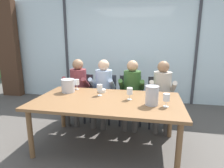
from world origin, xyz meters
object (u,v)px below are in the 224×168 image
object	(u,v)px
wine_glass_center_pour	(130,92)
chair_near_curtain	(82,93)
wine_glass_by_left_taster	(77,83)
tasting_bowl	(102,91)
chair_right_of_center	(159,97)
person_olive_shirt	(132,89)
wine_glass_near_bucket	(100,88)
wine_glass_by_right_taster	(166,98)
person_beige_jumper	(162,90)
chair_center	(130,95)
ice_bucket_primary	(152,95)
dining_table	(107,104)
chair_left_of_center	(105,94)
person_maroon_top	(77,86)
person_pale_blue_shirt	(103,87)
ice_bucket_secondary	(68,85)

from	to	relation	value
wine_glass_center_pour	chair_near_curtain	bearing A→B (deg)	139.44
wine_glass_by_left_taster	tasting_bowl	bearing A→B (deg)	-12.43
chair_right_of_center	person_olive_shirt	bearing A→B (deg)	-170.70
wine_glass_near_bucket	wine_glass_by_right_taster	distance (m)	1.02
person_beige_jumper	wine_glass_by_left_taster	distance (m)	1.52
chair_center	ice_bucket_primary	bearing A→B (deg)	-77.08
chair_right_of_center	person_beige_jumper	bearing A→B (deg)	-80.34
dining_table	person_olive_shirt	bearing A→B (deg)	72.59
dining_table	wine_glass_by_right_taster	xyz separation A→B (m)	(0.81, -0.14, 0.18)
dining_table	tasting_bowl	world-z (taller)	tasting_bowl
chair_left_of_center	wine_glass_by_left_taster	bearing A→B (deg)	-116.89
chair_left_of_center	chair_center	world-z (taller)	same
chair_left_of_center	person_maroon_top	bearing A→B (deg)	-156.93
person_beige_jumper	wine_glass_by_right_taster	xyz separation A→B (m)	(-0.01, -1.00, 0.16)
ice_bucket_primary	person_maroon_top	bearing A→B (deg)	145.91
person_pale_blue_shirt	person_beige_jumper	world-z (taller)	same
person_olive_shirt	wine_glass_by_right_taster	world-z (taller)	person_olive_shirt
person_maroon_top	chair_center	bearing A→B (deg)	8.47
wine_glass_by_left_taster	person_beige_jumper	bearing A→B (deg)	15.00
chair_right_of_center	wine_glass_by_right_taster	distance (m)	1.18
chair_center	tasting_bowl	bearing A→B (deg)	-128.20
tasting_bowl	ice_bucket_primary	bearing A→B (deg)	-30.43
chair_center	wine_glass_center_pour	size ratio (longest dim) A/B	5.14
chair_left_of_center	person_maroon_top	distance (m)	0.56
wine_glass_near_bucket	ice_bucket_primary	bearing A→B (deg)	-20.00
person_pale_blue_shirt	ice_bucket_primary	bearing A→B (deg)	-44.83
chair_left_of_center	tasting_bowl	world-z (taller)	chair_left_of_center
wine_glass_center_pour	ice_bucket_primary	bearing A→B (deg)	-29.17
person_beige_jumper	wine_glass_by_right_taster	size ratio (longest dim) A/B	6.98
chair_center	person_maroon_top	bearing A→B (deg)	-178.12
chair_left_of_center	wine_glass_by_left_taster	distance (m)	0.73
person_pale_blue_shirt	chair_center	bearing A→B (deg)	18.74
chair_center	wine_glass_center_pour	bearing A→B (deg)	-91.42
person_maroon_top	tasting_bowl	xyz separation A→B (m)	(0.63, -0.50, 0.07)
person_maroon_top	wine_glass_by_left_taster	xyz separation A→B (m)	(0.15, -0.39, 0.16)
chair_left_of_center	ice_bucket_secondary	bearing A→B (deg)	-113.87
ice_bucket_secondary	wine_glass_by_right_taster	size ratio (longest dim) A/B	1.28
chair_left_of_center	wine_glass_by_right_taster	size ratio (longest dim) A/B	5.14
tasting_bowl	person_maroon_top	bearing A→B (deg)	141.69
person_pale_blue_shirt	wine_glass_by_right_taster	bearing A→B (deg)	-40.63
chair_center	wine_glass_near_bucket	size ratio (longest dim) A/B	5.14
chair_right_of_center	wine_glass_by_left_taster	size ratio (longest dim) A/B	5.14
wine_glass_by_right_taster	person_maroon_top	bearing A→B (deg)	148.12
dining_table	wine_glass_near_bucket	bearing A→B (deg)	131.28
person_beige_jumper	wine_glass_near_bucket	size ratio (longest dim) A/B	6.98
ice_bucket_primary	wine_glass_center_pour	world-z (taller)	ice_bucket_primary
dining_table	ice_bucket_secondary	distance (m)	0.79
dining_table	wine_glass_by_left_taster	distance (m)	0.82
tasting_bowl	wine_glass_near_bucket	size ratio (longest dim) A/B	0.73
ice_bucket_primary	ice_bucket_secondary	size ratio (longest dim) A/B	1.17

